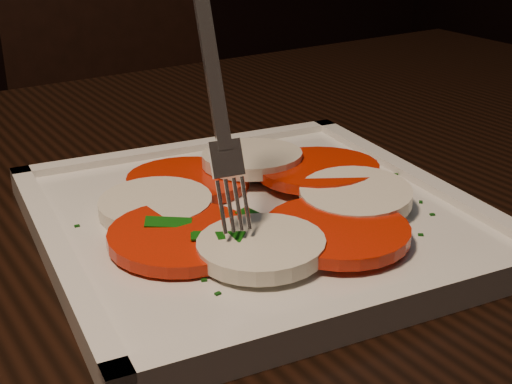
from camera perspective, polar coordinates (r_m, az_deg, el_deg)
table at (r=0.67m, az=2.49°, el=-6.10°), size 1.29×0.94×0.75m
chair at (r=1.46m, az=-10.29°, el=5.26°), size 0.43×0.43×0.93m
plate at (r=0.51m, az=0.00°, el=-2.31°), size 0.30×0.30×0.01m
caprese_salad at (r=0.51m, az=0.00°, el=-0.67°), size 0.26×0.24×0.02m
fork at (r=0.45m, az=-3.80°, el=9.08°), size 0.03×0.08×0.17m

